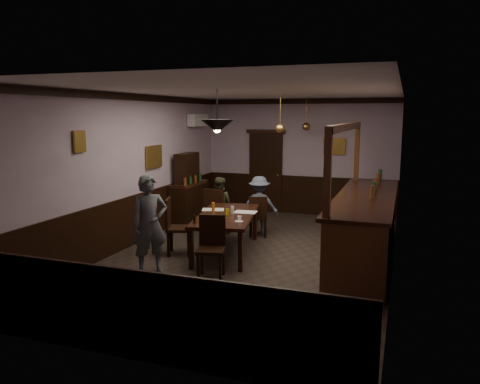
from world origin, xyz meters
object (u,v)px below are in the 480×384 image
at_px(sideboard, 189,196).
at_px(person_standing, 150,224).
at_px(person_seated_left, 219,205).
at_px(person_seated_right, 259,205).
at_px(chair_near, 211,244).
at_px(chair_side, 175,224).
at_px(chair_far_left, 216,210).
at_px(chair_far_right, 258,214).
at_px(coffee_cup, 240,218).
at_px(soda_can, 227,212).
at_px(dining_table, 226,218).
at_px(pendant_brass_far, 306,127).
at_px(bar_counter, 365,225).
at_px(pendant_brass_mid, 280,129).
at_px(pendant_iron, 217,126).

bearing_deg(sideboard, person_standing, -74.75).
xyz_separation_m(person_seated_left, person_seated_right, (0.88, 0.17, 0.02)).
relative_size(chair_near, sideboard, 0.59).
xyz_separation_m(chair_near, chair_side, (-1.12, 0.91, 0.03)).
bearing_deg(chair_far_left, chair_side, 81.68).
relative_size(chair_far_right, sideboard, 0.52).
relative_size(person_seated_right, sideboard, 0.75).
bearing_deg(coffee_cup, soda_can, 123.96).
relative_size(dining_table, pendant_brass_far, 2.90).
bearing_deg(bar_counter, coffee_cup, -154.92).
relative_size(dining_table, chair_far_left, 2.27).
relative_size(person_seated_left, pendant_brass_mid, 1.53).
relative_size(chair_far_right, chair_near, 0.89).
xyz_separation_m(dining_table, person_seated_right, (0.15, 1.61, -0.05)).
xyz_separation_m(person_seated_right, soda_can, (-0.10, -1.67, 0.17)).
height_order(person_seated_right, coffee_cup, person_seated_right).
bearing_deg(person_seated_left, person_seated_right, -171.36).
xyz_separation_m(dining_table, pendant_brass_mid, (0.59, 1.61, 1.61)).
distance_m(chair_near, pendant_brass_mid, 3.41).
height_order(pendant_iron, pendant_brass_far, same).
distance_m(chair_far_left, pendant_brass_far, 3.15).
xyz_separation_m(person_seated_left, pendant_brass_mid, (1.33, 0.17, 1.68)).
height_order(chair_side, person_seated_right, person_seated_right).
bearing_deg(chair_near, bar_counter, 24.76).
relative_size(person_standing, coffee_cup, 20.32).
height_order(person_standing, pendant_brass_mid, pendant_brass_mid).
bearing_deg(dining_table, pendant_iron, -79.05).
bearing_deg(person_standing, bar_counter, -12.88).
xyz_separation_m(chair_side, soda_can, (0.93, 0.32, 0.23)).
xyz_separation_m(sideboard, pendant_brass_far, (2.51, 1.36, 1.62)).
distance_m(dining_table, pendant_brass_far, 3.78).
bearing_deg(person_seated_left, bar_counter, 161.98).
distance_m(coffee_cup, soda_can, 0.53).
relative_size(chair_far_right, person_standing, 0.55).
distance_m(chair_side, person_seated_left, 1.83).
bearing_deg(chair_far_left, pendant_brass_far, -125.99).
bearing_deg(person_standing, dining_table, 17.21).
distance_m(chair_far_right, person_standing, 2.96).
relative_size(person_standing, bar_counter, 0.37).
xyz_separation_m(chair_far_left, chair_side, (-0.18, -1.54, 0.01)).
relative_size(dining_table, person_seated_left, 1.89).
bearing_deg(pendant_brass_far, person_seated_right, -110.56).
height_order(chair_side, coffee_cup, chair_side).
distance_m(chair_side, coffee_cup, 1.32).
bearing_deg(pendant_brass_mid, chair_near, -96.80).
xyz_separation_m(chair_far_left, person_seated_left, (-0.04, 0.28, 0.05)).
xyz_separation_m(chair_far_right, soda_can, (-0.16, -1.40, 0.32)).
relative_size(chair_far_left, chair_far_right, 1.16).
relative_size(dining_table, chair_near, 2.36).
height_order(chair_near, pendant_brass_mid, pendant_brass_mid).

